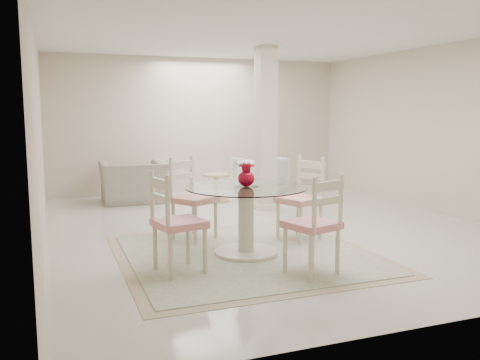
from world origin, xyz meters
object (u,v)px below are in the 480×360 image
object	(u,v)px
armchair_white	(260,176)
recliner_taupe	(133,182)
dining_chair_east	(304,192)
red_vase	(246,174)
dining_chair_south	(317,217)
dining_chair_west	(172,216)
column	(266,129)
side_table	(216,189)
dining_table	(246,220)
dining_chair_north	(190,192)

from	to	relation	value
armchair_white	recliner_taupe	bearing A→B (deg)	-20.99
dining_chair_east	red_vase	bearing A→B (deg)	-88.70
dining_chair_south	armchair_white	bearing A→B (deg)	-123.45
dining_chair_west	dining_chair_south	bearing A→B (deg)	-124.39
dining_chair_south	recliner_taupe	bearing A→B (deg)	-94.85
dining_chair_east	dining_chair_south	xyz separation A→B (m)	(-0.55, -1.35, -0.02)
column	side_table	distance (m)	1.57
armchair_white	red_vase	bearing A→B (deg)	47.63
column	dining_chair_west	world-z (taller)	column
armchair_white	column	bearing A→B (deg)	53.92
armchair_white	dining_table	bearing A→B (deg)	47.64
dining_chair_south	recliner_taupe	distance (m)	4.95
dining_chair_south	side_table	size ratio (longest dim) A/B	2.27
dining_chair_west	armchair_white	size ratio (longest dim) A/B	1.37
red_vase	dining_chair_west	distance (m)	1.08
dining_chair_east	dining_chair_west	world-z (taller)	dining_chair_east
column	dining_table	world-z (taller)	column
dining_chair_west	side_table	xyz separation A→B (m)	(1.69, 3.81, -0.38)
dining_chair_west	side_table	distance (m)	4.18
dining_chair_east	recliner_taupe	size ratio (longest dim) A/B	1.03
dining_chair_east	dining_chair_south	world-z (taller)	dining_chair_east
dining_chair_north	dining_chair_south	xyz separation A→B (m)	(0.81, -1.88, -0.02)
red_vase	dining_chair_south	xyz separation A→B (m)	(0.39, -0.95, -0.34)
dining_table	dining_chair_north	xyz separation A→B (m)	(-0.41, 0.94, 0.21)
red_vase	dining_chair_east	xyz separation A→B (m)	(0.94, 0.40, -0.32)
dining_chair_east	dining_chair_north	xyz separation A→B (m)	(-1.36, 0.54, 0.00)
dining_chair_north	recliner_taupe	xyz separation A→B (m)	(-0.27, 2.94, -0.25)
dining_table	red_vase	bearing A→B (deg)	84.29
red_vase	dining_chair_west	bearing A→B (deg)	-157.57
dining_table	armchair_white	bearing A→B (deg)	65.08
dining_table	red_vase	xyz separation A→B (m)	(0.00, 0.00, 0.53)
armchair_white	side_table	size ratio (longest dim) A/B	1.68
dining_chair_south	recliner_taupe	xyz separation A→B (m)	(-1.08, 4.82, -0.23)
column	side_table	world-z (taller)	column
dining_chair_north	armchair_white	size ratio (longest dim) A/B	1.39
dining_table	recliner_taupe	world-z (taller)	dining_table
dining_chair_east	dining_chair_west	xyz separation A→B (m)	(-1.89, -0.79, -0.01)
dining_chair_north	dining_chair_east	bearing A→B (deg)	-53.75
red_vase	dining_chair_north	world-z (taller)	dining_chair_north
red_vase	dining_chair_north	distance (m)	1.07
dining_chair_east	armchair_white	size ratio (longest dim) A/B	1.39
dining_table	recliner_taupe	xyz separation A→B (m)	(-0.69, 3.88, -0.04)
dining_chair_west	dining_chair_east	bearing A→B (deg)	-79.25
red_vase	recliner_taupe	xyz separation A→B (m)	(-0.69, 3.88, -0.57)
dining_chair_north	side_table	xyz separation A→B (m)	(1.15, 2.48, -0.39)
column	dining_chair_north	world-z (taller)	column
dining_chair_east	column	bearing A→B (deg)	148.53
dining_chair_north	armchair_white	bearing A→B (deg)	20.31
dining_table	dining_chair_south	bearing A→B (deg)	-67.32
recliner_taupe	dining_table	bearing A→B (deg)	101.16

